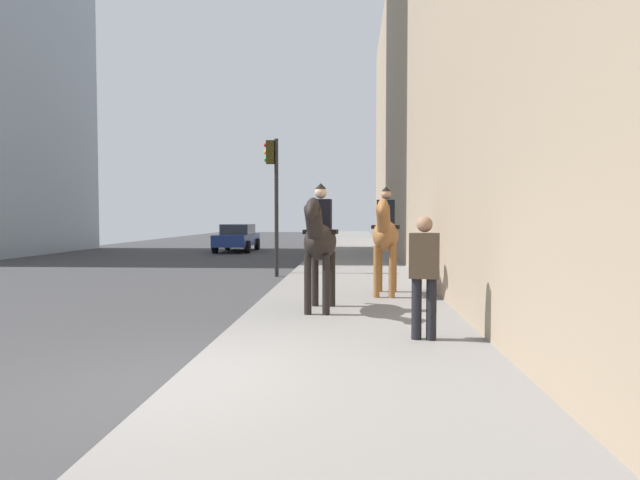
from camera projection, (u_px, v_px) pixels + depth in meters
name	position (u px, v px, depth m)	size (l,w,h in m)	color
sidewalk_slab	(350.00, 384.00, 5.61)	(120.00, 3.74, 0.12)	slate
mounted_horse_near	(320.00, 240.00, 9.61)	(2.15, 0.67, 2.30)	black
mounted_horse_far	(385.00, 234.00, 11.57)	(2.15, 0.74, 2.35)	brown
pedestrian_greeting	(424.00, 269.00, 7.36)	(0.33, 0.44, 1.70)	black
car_near_lane	(237.00, 237.00, 28.43)	(4.45, 1.89, 1.44)	navy
traffic_light_near_curb	(274.00, 185.00, 16.21)	(0.20, 0.44, 4.17)	black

